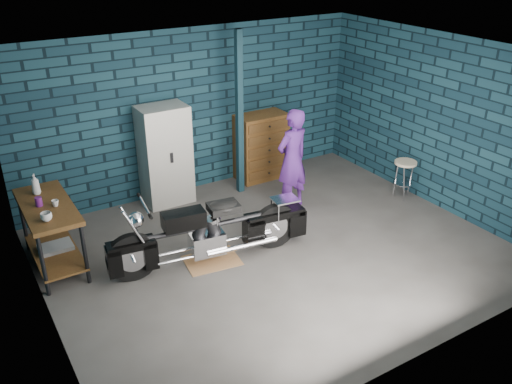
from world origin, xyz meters
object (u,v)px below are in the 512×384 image
person (292,159)px  tool_chest (262,147)px  storage_bin (57,254)px  shop_stool (404,180)px  workbench (52,235)px  motorcycle (211,227)px  locker (165,155)px

person → tool_chest: size_ratio=1.38×
storage_bin → shop_stool: (5.38, -0.98, 0.19)m
workbench → tool_chest: size_ratio=1.19×
motorcycle → shop_stool: size_ratio=3.58×
motorcycle → person: person is taller
workbench → storage_bin: size_ratio=3.24×
storage_bin → locker: locker is taller
locker → tool_chest: (1.81, 0.00, -0.22)m
shop_stool → person: bearing=157.9°
motorcycle → tool_chest: tool_chest is taller
workbench → shop_stool: size_ratio=2.14×
locker → shop_stool: 3.91m
storage_bin → tool_chest: tool_chest is taller
workbench → tool_chest: bearing=14.5°
storage_bin → shop_stool: bearing=-10.3°
workbench → locker: 2.28m
tool_chest → shop_stool: bearing=-50.7°
workbench → motorcycle: 2.06m
person → shop_stool: (1.76, -0.71, -0.49)m
motorcycle → storage_bin: (-1.79, 1.04, -0.38)m
person → shop_stool: size_ratio=2.49×
storage_bin → locker: (2.00, 0.94, 0.67)m
storage_bin → tool_chest: (3.81, 0.94, 0.45)m
workbench → motorcycle: motorcycle is taller
tool_chest → shop_stool: size_ratio=1.80×
storage_bin → shop_stool: shop_stool is taller
motorcycle → person: size_ratio=1.44×
workbench → motorcycle: size_ratio=0.60×
person → shop_stool: 1.96m
workbench → locker: locker is taller
locker → tool_chest: size_ratio=1.37×
motorcycle → person: 2.01m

